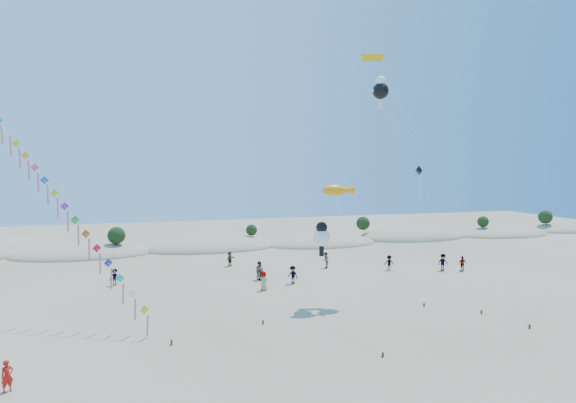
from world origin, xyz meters
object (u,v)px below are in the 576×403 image
(parafoil_kite, at_px, (376,64))
(flyer_foreground, at_px, (7,376))
(kite_train, at_px, (13,140))
(fish_kite, at_px, (338,191))

(parafoil_kite, bearing_deg, flyer_foreground, -153.63)
(kite_train, distance_m, flyer_foreground, 19.99)
(fish_kite, xyz_separation_m, flyer_foreground, (-21.62, -9.47, -8.50))
(kite_train, relative_size, parafoil_kite, 1.20)
(kite_train, relative_size, flyer_foreground, 15.81)
(flyer_foreground, bearing_deg, fish_kite, -10.60)
(fish_kite, relative_size, flyer_foreground, 7.06)
(kite_train, relative_size, fish_kite, 2.24)
(kite_train, bearing_deg, flyer_foreground, -79.39)
(fish_kite, relative_size, parafoil_kite, 0.53)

